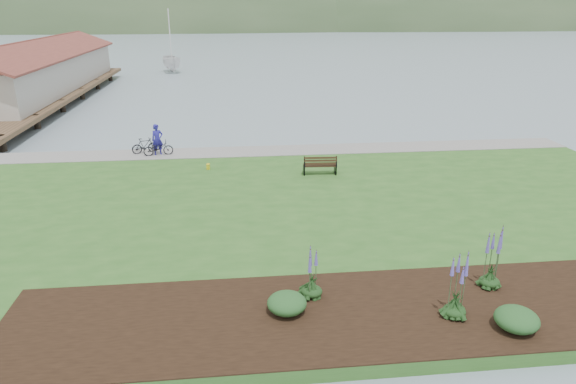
# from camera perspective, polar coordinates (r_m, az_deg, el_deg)

# --- Properties ---
(ground) EXTENTS (600.00, 600.00, 0.00)m
(ground) POSITION_cam_1_polar(r_m,az_deg,el_deg) (23.37, 0.62, -0.88)
(ground) COLOR gray
(ground) RESTS_ON ground
(lawn) EXTENTS (34.00, 20.00, 0.40)m
(lawn) POSITION_cam_1_polar(r_m,az_deg,el_deg) (21.45, 1.25, -2.30)
(lawn) COLOR #2B5C20
(lawn) RESTS_ON ground
(shoreline_path) EXTENTS (34.00, 2.20, 0.03)m
(shoreline_path) POSITION_cam_1_polar(r_m,az_deg,el_deg) (29.76, -0.95, 4.64)
(shoreline_path) COLOR gray
(shoreline_path) RESTS_ON lawn
(garden_bed) EXTENTS (24.00, 4.40, 0.04)m
(garden_bed) POSITION_cam_1_polar(r_m,az_deg,el_deg) (15.35, 16.59, -12.14)
(garden_bed) COLOR black
(garden_bed) RESTS_ON lawn
(far_hillside) EXTENTS (580.00, 80.00, 38.00)m
(far_hillside) POSITION_cam_1_polar(r_m,az_deg,el_deg) (193.15, 0.59, 17.76)
(far_hillside) COLOR #36512D
(far_hillside) RESTS_ON ground
(pier_pavilion) EXTENTS (8.00, 36.00, 5.40)m
(pier_pavilion) POSITION_cam_1_polar(r_m,az_deg,el_deg) (52.48, -26.10, 11.93)
(pier_pavilion) COLOR #4C3826
(pier_pavilion) RESTS_ON ground
(park_bench) EXTENTS (1.66, 0.75, 1.01)m
(park_bench) POSITION_cam_1_polar(r_m,az_deg,el_deg) (25.47, 3.58, 3.03)
(park_bench) COLOR black
(park_bench) RESTS_ON lawn
(person) EXTENTS (0.89, 0.78, 2.06)m
(person) POSITION_cam_1_polar(r_m,az_deg,el_deg) (29.56, -14.34, 5.93)
(person) COLOR navy
(person) RESTS_ON lawn
(bicycle_a) EXTENTS (0.86, 1.71, 0.85)m
(bicycle_a) POSITION_cam_1_polar(r_m,az_deg,el_deg) (29.59, -14.23, 4.75)
(bicycle_a) COLOR black
(bicycle_a) RESTS_ON lawn
(bicycle_b) EXTENTS (0.98, 1.53, 0.89)m
(bicycle_b) POSITION_cam_1_polar(r_m,az_deg,el_deg) (30.25, -15.63, 4.98)
(bicycle_b) COLOR black
(bicycle_b) RESTS_ON lawn
(sailboat) EXTENTS (11.29, 11.42, 24.81)m
(sailboat) POSITION_cam_1_polar(r_m,az_deg,el_deg) (69.82, -12.69, 12.85)
(sailboat) COLOR silver
(sailboat) RESTS_ON ground
(pannier) EXTENTS (0.17, 0.26, 0.27)m
(pannier) POSITION_cam_1_polar(r_m,az_deg,el_deg) (26.69, -8.86, 2.82)
(pannier) COLOR gold
(pannier) RESTS_ON lawn
(echium_0) EXTENTS (0.62, 0.62, 2.08)m
(echium_0) POSITION_cam_1_polar(r_m,az_deg,el_deg) (14.61, 18.28, -10.16)
(echium_0) COLOR #143513
(echium_0) RESTS_ON garden_bed
(echium_1) EXTENTS (0.62, 0.62, 2.15)m
(echium_1) POSITION_cam_1_polar(r_m,az_deg,el_deg) (16.38, 21.77, -7.06)
(echium_1) COLOR #143513
(echium_1) RESTS_ON garden_bed
(echium_4) EXTENTS (0.62, 0.62, 1.78)m
(echium_4) POSITION_cam_1_polar(r_m,az_deg,el_deg) (14.88, 2.68, -9.32)
(echium_4) COLOR #143513
(echium_4) RESTS_ON garden_bed
(shrub_0) EXTENTS (1.09, 1.09, 0.55)m
(shrub_0) POSITION_cam_1_polar(r_m,az_deg,el_deg) (14.36, -0.13, -12.25)
(shrub_0) COLOR #1E4C21
(shrub_0) RESTS_ON garden_bed
(shrub_1) EXTENTS (1.14, 1.14, 0.57)m
(shrub_1) POSITION_cam_1_polar(r_m,az_deg,el_deg) (14.93, 24.07, -12.78)
(shrub_1) COLOR #1E4C21
(shrub_1) RESTS_ON garden_bed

